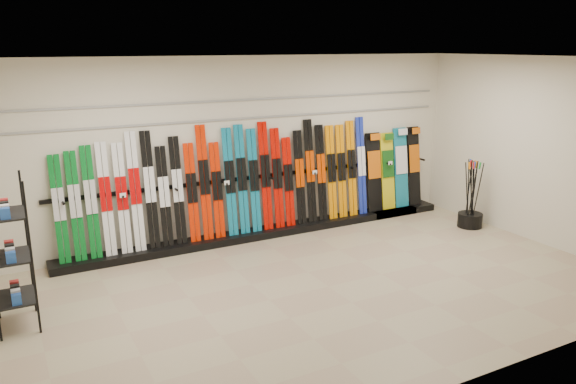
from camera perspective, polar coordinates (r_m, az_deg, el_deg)
floor at (r=7.70m, az=4.13°, el=-9.55°), size 8.00×8.00×0.00m
back_wall at (r=9.38m, az=-3.85°, el=4.50°), size 8.00×0.00×8.00m
right_wall at (r=9.91m, az=24.36°, el=3.77°), size 0.00×5.00×5.00m
ceiling at (r=7.02m, az=4.59°, el=13.36°), size 8.00×8.00×0.00m
ski_rack_base at (r=9.64m, az=-1.94°, el=-4.05°), size 8.00×0.40×0.12m
skis at (r=9.18m, az=-5.83°, el=0.81°), size 5.38×0.26×1.83m
snowboards at (r=10.89m, az=10.70°, el=2.28°), size 1.26×0.23×1.51m
accessory_rack at (r=7.08m, az=-26.37°, el=-5.66°), size 0.40×0.60×1.77m
pole_bin at (r=10.56m, az=17.99°, el=-2.72°), size 0.43×0.43×0.25m
ski_poles at (r=10.42m, az=18.14°, el=-0.19°), size 0.31×0.40×1.18m
slatwall_rail_0 at (r=9.28m, az=-3.85°, el=7.51°), size 7.60×0.02×0.03m
slatwall_rail_1 at (r=9.25m, az=-3.88°, el=9.36°), size 7.60×0.02×0.03m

